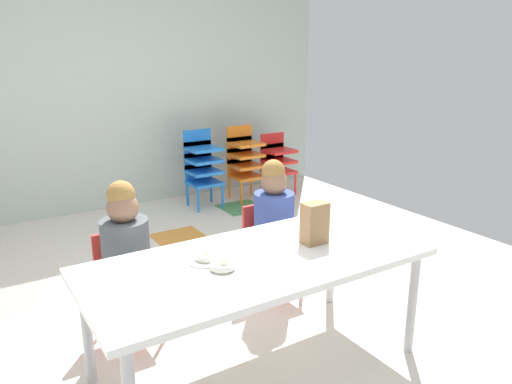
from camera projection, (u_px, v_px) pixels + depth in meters
name	position (u px, v px, depth m)	size (l,w,h in m)	color
ground_plane	(201.00, 322.00, 2.99)	(5.47, 5.14, 0.02)	silver
back_wall	(80.00, 87.00, 4.73)	(5.47, 0.10, 2.48)	#B2C1B7
craft_table	(258.00, 267.00, 2.41)	(1.69, 0.77, 0.61)	white
seated_child_near_camera	(125.00, 247.00, 2.67)	(0.32, 0.31, 0.92)	red
seated_child_middle_seat	(273.00, 216.00, 3.17)	(0.33, 0.33, 0.92)	red
kid_chair_blue_stack	(202.00, 164.00, 5.06)	(0.32, 0.30, 0.80)	blue
kid_chair_orange_stack	(244.00, 158.00, 5.32)	(0.32, 0.30, 0.80)	orange
kid_chair_red_stack	(277.00, 159.00, 5.56)	(0.32, 0.30, 0.68)	red
paper_bag_brown	(315.00, 223.00, 2.55)	(0.13, 0.09, 0.22)	#9E754C
paper_plate_near_edge	(206.00, 260.00, 2.35)	(0.18, 0.18, 0.01)	white
donut_powdered_on_plate	(206.00, 257.00, 2.35)	(0.11, 0.11, 0.03)	white
donut_powdered_loose	(223.00, 266.00, 2.26)	(0.12, 0.12, 0.04)	white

